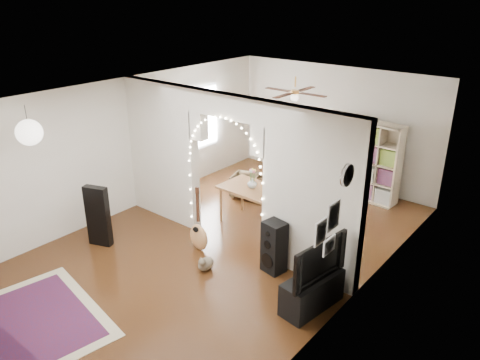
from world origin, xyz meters
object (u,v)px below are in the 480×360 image
Objects in this scene: bookcase at (362,159)px; dining_chair_right at (309,179)px; acoustic_guitar at (198,227)px; dining_chair_left at (245,185)px; floor_speaker at (274,247)px; media_console at (312,292)px; dining_table at (252,191)px.

bookcase is 3.08× the size of dining_chair_right.
dining_chair_left is (-0.78, 2.28, -0.18)m from acoustic_guitar.
acoustic_guitar is 4.08m from bookcase.
floor_speaker is 0.88× the size of media_console.
floor_speaker reaches higher than media_console.
dining_chair_right reaches higher than media_console.
bookcase is 2.57m from dining_chair_left.
acoustic_guitar is at bearing -102.17° from bookcase.
acoustic_guitar is 2.37m from media_console.
acoustic_guitar is 0.82× the size of dining_table.
media_console is at bearing -54.75° from dining_chair_left.
dining_chair_right is at bearing 121.95° from floor_speaker.
dining_chair_right is at bearing 92.38° from dining_table.
floor_speaker is 1.07m from media_console.
floor_speaker is 0.72× the size of dining_table.
dining_chair_left is (-1.91, -1.61, -0.60)m from bookcase.
acoustic_guitar is 0.59× the size of bookcase.
dining_chair_left is (-0.89, 0.92, -0.42)m from dining_table.
floor_speaker is at bearing -59.75° from dining_chair_left.
acoustic_guitar is 1.15× the size of floor_speaker.
floor_speaker is 3.65m from bookcase.
dining_chair_right is (0.87, 1.24, -0.00)m from dining_chair_left.
media_console is 4.31m from dining_chair_right.
floor_speaker reaches higher than dining_table.
bookcase is (-0.26, 3.61, 0.42)m from floor_speaker.
dining_chair_left reaches higher than media_console.
dining_chair_left reaches higher than dining_chair_right.
bookcase is 3.02× the size of dining_chair_left.
floor_speaker is at bearing -6.77° from acoustic_guitar.
dining_chair_left is at bearing 147.31° from floor_speaker.
bookcase is at bearing 22.92° from dining_chair_left.
dining_chair_left is at bearing -135.88° from bookcase.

